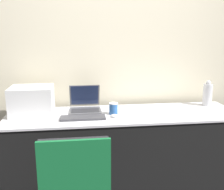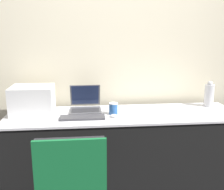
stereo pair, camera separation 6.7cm
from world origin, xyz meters
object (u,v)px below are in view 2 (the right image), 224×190
(printer, at_px, (32,99))
(external_keyboard, at_px, (82,117))
(coffee_cup, at_px, (113,108))
(chair, at_px, (72,183))
(laptop_left, at_px, (85,105))
(metal_pitcher, at_px, (209,95))
(mouse, at_px, (114,116))

(printer, xyz_separation_m, external_keyboard, (0.48, -0.21, -0.13))
(printer, relative_size, coffee_cup, 3.57)
(chair, bearing_deg, laptop_left, 84.25)
(printer, height_order, laptop_left, printer)
(laptop_left, height_order, metal_pitcher, metal_pitcher)
(external_keyboard, height_order, coffee_cup, coffee_cup)
(coffee_cup, bearing_deg, mouse, -94.53)
(laptop_left, distance_m, mouse, 0.37)
(printer, xyz_separation_m, chair, (0.41, -0.90, -0.37))
(coffee_cup, relative_size, mouse, 1.68)
(mouse, bearing_deg, external_keyboard, -178.08)
(printer, relative_size, laptop_left, 1.18)
(printer, height_order, coffee_cup, printer)
(printer, relative_size, metal_pitcher, 1.45)
(external_keyboard, xyz_separation_m, metal_pitcher, (1.33, 0.29, 0.12))
(metal_pitcher, distance_m, chair, 1.75)
(printer, relative_size, chair, 0.43)
(external_keyboard, relative_size, mouse, 6.23)
(coffee_cup, bearing_deg, laptop_left, 148.84)
(mouse, bearing_deg, printer, 165.59)
(external_keyboard, bearing_deg, printer, 156.62)
(coffee_cup, distance_m, mouse, 0.11)
(mouse, bearing_deg, coffee_cup, 85.47)
(external_keyboard, height_order, metal_pitcher, metal_pitcher)
(printer, distance_m, mouse, 0.80)
(mouse, distance_m, chair, 0.82)
(coffee_cup, bearing_deg, printer, 172.67)
(printer, bearing_deg, coffee_cup, -7.33)
(external_keyboard, relative_size, chair, 0.44)
(mouse, distance_m, metal_pitcher, 1.09)
(printer, bearing_deg, mouse, -14.41)
(coffee_cup, height_order, metal_pitcher, metal_pitcher)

